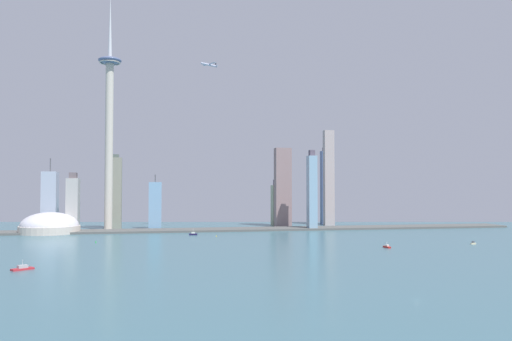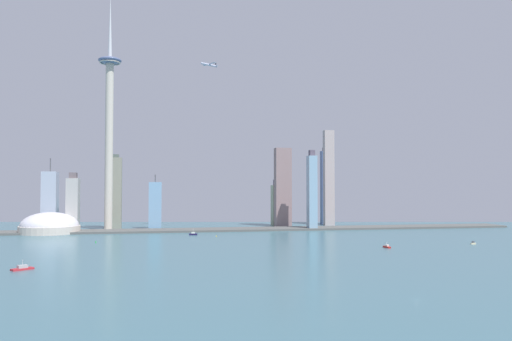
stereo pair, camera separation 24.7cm
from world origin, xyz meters
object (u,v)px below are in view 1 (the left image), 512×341
object	(u,v)px
skyscraper_1	(277,204)
boat_0	(387,247)
boat_4	(473,243)
skyscraper_2	(283,187)
boat_3	(193,234)
skyscraper_7	(312,192)
skyscraper_4	(326,187)
boat_1	(22,268)
channel_buoy_1	(216,236)
skyscraper_5	(114,193)
stadium_dome	(50,227)
skyscraper_6	(73,203)
skyscraper_8	(155,206)
skyscraper_3	(50,201)
skyscraper_0	(329,178)
channel_buoy_0	(96,242)
observation_tower	(109,115)
airplane	(209,65)

from	to	relation	value
skyscraper_1	boat_0	size ratio (longest dim) A/B	7.02
skyscraper_1	boat_4	size ratio (longest dim) A/B	11.05
skyscraper_1	boat_4	xyz separation A→B (m)	(160.40, -339.40, -36.56)
skyscraper_2	boat_3	size ratio (longest dim) A/B	11.66
skyscraper_2	skyscraper_7	world-z (taller)	skyscraper_2
skyscraper_4	boat_1	world-z (taller)	skyscraper_4
channel_buoy_1	skyscraper_5	bearing A→B (deg)	132.55
boat_0	stadium_dome	bearing A→B (deg)	51.09
skyscraper_6	skyscraper_8	xyz separation A→B (m)	(126.48, 3.93, -4.52)
skyscraper_3	skyscraper_2	bearing A→B (deg)	-0.31
skyscraper_7	boat_0	size ratio (longest dim) A/B	10.94
skyscraper_0	channel_buoy_0	world-z (taller)	skyscraper_0
boat_1	observation_tower	bearing A→B (deg)	47.87
stadium_dome	skyscraper_5	world-z (taller)	skyscraper_5
observation_tower	skyscraper_7	bearing A→B (deg)	-7.50
skyscraper_1	boat_1	bearing A→B (deg)	-125.42
skyscraper_4	channel_buoy_0	size ratio (longest dim) A/B	48.55
skyscraper_0	skyscraper_1	distance (m)	104.85
observation_tower	airplane	bearing A→B (deg)	-5.77
channel_buoy_0	skyscraper_8	bearing A→B (deg)	70.51
stadium_dome	skyscraper_4	world-z (taller)	skyscraper_4
skyscraper_0	skyscraper_2	xyz separation A→B (m)	(-89.34, -18.06, -17.27)
airplane	boat_3	bearing A→B (deg)	37.26
skyscraper_0	skyscraper_2	bearing A→B (deg)	-168.57
skyscraper_0	airplane	bearing A→B (deg)	-164.60
boat_4	skyscraper_4	bearing A→B (deg)	-94.26
boat_0	skyscraper_0	bearing A→B (deg)	-14.23
skyscraper_5	boat_3	xyz separation A→B (m)	(121.11, -135.61, -57.87)
boat_0	skyscraper_5	bearing A→B (deg)	38.28
skyscraper_0	boat_3	xyz separation A→B (m)	(-251.08, -144.29, -83.73)
skyscraper_0	channel_buoy_1	size ratio (longest dim) A/B	68.10
skyscraper_8	skyscraper_7	bearing A→B (deg)	-12.82
boat_4	boat_0	bearing A→B (deg)	-6.78
skyscraper_1	skyscraper_4	bearing A→B (deg)	11.11
skyscraper_8	boat_1	size ratio (longest dim) A/B	5.10
airplane	skyscraper_5	bearing A→B (deg)	-52.42
skyscraper_2	boat_0	bearing A→B (deg)	-82.76
skyscraper_0	skyscraper_6	world-z (taller)	skyscraper_0
stadium_dome	skyscraper_2	bearing A→B (deg)	8.88
boat_3	airplane	xyz separation A→B (m)	(29.47, 83.24, 263.92)
skyscraper_0	skyscraper_6	size ratio (longest dim) A/B	1.87
channel_buoy_0	boat_1	bearing A→B (deg)	-99.24
skyscraper_0	boat_0	xyz separation A→B (m)	(-48.51, -339.48, -83.88)
stadium_dome	channel_buoy_0	size ratio (longest dim) A/B	29.44
skyscraper_8	skyscraper_4	bearing A→B (deg)	11.80
observation_tower	skyscraper_7	world-z (taller)	observation_tower
observation_tower	skyscraper_0	xyz separation A→B (m)	(377.24, 45.33, -96.24)
boat_0	skyscraper_2	bearing A→B (deg)	1.14
skyscraper_1	boat_1	size ratio (longest dim) A/B	4.72
skyscraper_2	skyscraper_3	bearing A→B (deg)	179.69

